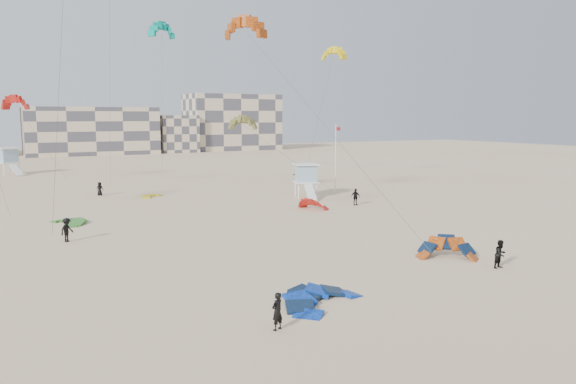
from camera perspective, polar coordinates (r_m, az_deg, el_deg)
name	(u,v)px	position (r m, az deg, el deg)	size (l,w,h in m)	color
ground	(298,318)	(27.32, 1.03, -12.69)	(320.00, 320.00, 0.00)	beige
kite_ground_blue	(321,303)	(29.46, 3.41, -11.17)	(4.73, 4.87, 1.10)	blue
kite_ground_orange	(447,258)	(39.81, 15.84, -6.46)	(3.86, 3.29, 2.20)	orange
kite_ground_green	(69,224)	(54.11, -21.39, -3.01)	(3.76, 3.97, 0.62)	#2F8F23
kite_ground_red_far	(313,209)	(58.46, 2.56, -1.73)	(3.31, 2.90, 1.90)	red
kite_ground_yellow	(151,197)	(69.23, -13.73, -0.48)	(2.67, 2.81, 0.39)	yellow
kitesurfer_main	(277,311)	(25.63, -1.11, -12.02)	(0.63, 0.42, 1.74)	black
kitesurfer_b	(501,254)	(38.02, 20.79, -5.93)	(0.88, 0.69, 1.81)	black
kitesurfer_c	(67,230)	(46.20, -21.54, -3.60)	(1.19, 0.69, 1.85)	black
kitesurfer_d	(356,197)	(61.19, 6.88, -0.50)	(1.06, 0.44, 1.82)	black
kitesurfer_e	(100,189)	(72.14, -18.58, 0.32)	(0.81, 0.53, 1.65)	black
kitesurfer_f	(297,175)	(83.82, 0.93, 1.69)	(1.57, 0.50, 1.69)	black
kite_fly_orange	(245,30)	(56.93, -4.44, 16.11)	(5.60, 28.70, 18.12)	orange
kite_fly_olive	(243,124)	(68.77, -4.64, 6.89)	(9.94, 10.40, 9.13)	olive
kite_fly_yellow	(333,55)	(79.96, 4.64, 13.72)	(4.89, 10.69, 18.39)	yellow
kite_fly_teal_b	(162,32)	(84.55, -12.69, 15.61)	(5.18, 5.17, 21.70)	#00A193
kite_fly_red	(15,104)	(86.78, -25.96, 8.05)	(8.39, 6.10, 11.79)	red
lifeguard_tower_near	(306,181)	(66.86, 1.85, 1.17)	(3.58, 5.91, 4.02)	white
lifeguard_tower_far	(8,161)	(104.43, -26.55, 2.81)	(4.07, 6.59, 4.44)	white
flagpole	(336,158)	(70.00, 4.87, 3.49)	(0.70, 0.11, 8.59)	white
condo_mid	(91,131)	(154.14, -19.40, 5.88)	(32.00, 16.00, 12.00)	beige
condo_east	(232,122)	(166.57, -5.70, 7.06)	(26.00, 14.00, 16.00)	beige
condo_fill_right	(176,134)	(156.93, -11.27, 5.82)	(10.00, 10.00, 10.00)	beige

